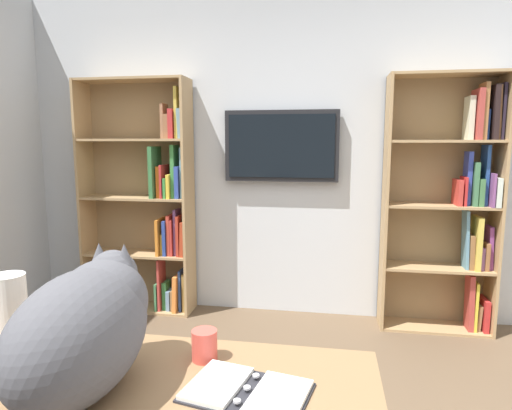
{
  "coord_description": "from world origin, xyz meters",
  "views": [
    {
      "loc": [
        -0.39,
        1.4,
        1.45
      ],
      "look_at": [
        0.03,
        -1.1,
        1.09
      ],
      "focal_mm": 30.42,
      "sensor_mm": 36.0,
      "label": 1
    }
  ],
  "objects": [
    {
      "name": "wall_back",
      "position": [
        0.0,
        -2.23,
        1.35
      ],
      "size": [
        4.52,
        0.06,
        2.7
      ],
      "primitive_type": "cube",
      "color": "silver",
      "rests_on": "ground"
    },
    {
      "name": "paper_towel_roll",
      "position": [
        0.63,
        0.19,
        0.9
      ],
      "size": [
        0.11,
        0.11,
        0.25
      ],
      "primitive_type": "cylinder",
      "color": "white",
      "rests_on": "desk"
    },
    {
      "name": "cat",
      "position": [
        0.25,
        0.37,
        0.96
      ],
      "size": [
        0.29,
        0.66,
        0.38
      ],
      "color": "#4C4C51",
      "rests_on": "desk"
    },
    {
      "name": "wall_mounted_tv",
      "position": [
        0.0,
        -2.15,
        1.42
      ],
      "size": [
        0.93,
        0.07,
        0.58
      ],
      "color": "black"
    },
    {
      "name": "bookshelf_right",
      "position": [
        1.11,
        -2.06,
        0.94
      ],
      "size": [
        0.95,
        0.28,
        1.97
      ],
      "color": "tan",
      "rests_on": "ground"
    },
    {
      "name": "bookshelf_left",
      "position": [
        -1.33,
        -2.06,
        1.0
      ],
      "size": [
        0.83,
        0.28,
        1.96
      ],
      "color": "tan",
      "rests_on": "ground"
    },
    {
      "name": "open_binder",
      "position": [
        -0.19,
        0.33,
        0.79
      ],
      "size": [
        0.37,
        0.28,
        0.02
      ],
      "color": "#26262B",
      "rests_on": "desk"
    },
    {
      "name": "coffee_mug",
      "position": [
        -0.02,
        0.17,
        0.83
      ],
      "size": [
        0.08,
        0.08,
        0.1
      ],
      "primitive_type": "cylinder",
      "color": "#D84C3F",
      "rests_on": "desk"
    }
  ]
}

